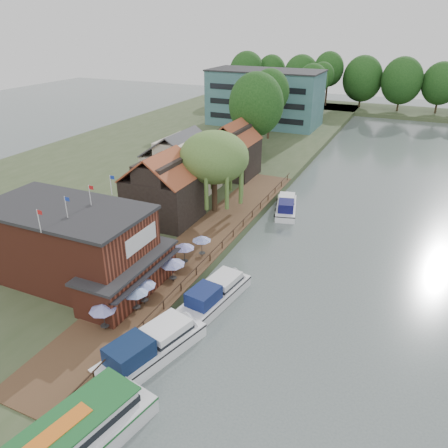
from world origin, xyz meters
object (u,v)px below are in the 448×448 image
at_px(umbrella_3, 173,270).
at_px(umbrella_4, 184,254).
at_px(cottage_a, 163,187).
at_px(umbrella_5, 202,246).
at_px(willow, 214,173).
at_px(pub, 86,247).
at_px(swan, 110,433).
at_px(hotel_block, 265,98).
at_px(umbrella_0, 104,317).
at_px(cottage_b, 182,162).
at_px(cruiser_0, 151,344).
at_px(cruiser_1, 215,291).
at_px(cottage_c, 233,149).
at_px(umbrella_1, 136,299).
at_px(cruiser_2, 286,204).
at_px(umbrella_2, 144,292).

distance_m(umbrella_3, umbrella_4, 3.26).
xyz_separation_m(cottage_a, umbrella_5, (8.49, -6.43, -2.96)).
xyz_separation_m(willow, umbrella_3, (3.68, -16.82, -3.93)).
bearing_deg(pub, swan, -46.52).
distance_m(hotel_block, umbrella_0, 77.60).
height_order(cottage_b, willow, willow).
bearing_deg(pub, cruiser_0, -27.67).
distance_m(pub, cruiser_1, 12.50).
xyz_separation_m(cottage_c, umbrella_4, (6.64, -27.61, -2.96)).
bearing_deg(umbrella_5, willow, 109.23).
height_order(hotel_block, willow, hotel_block).
bearing_deg(umbrella_1, umbrella_3, 84.85).
distance_m(cottage_b, umbrella_5, 20.26).
relative_size(hotel_block, umbrella_4, 10.69).
bearing_deg(umbrella_3, hotel_block, 102.62).
relative_size(cottage_b, umbrella_3, 3.99).
relative_size(umbrella_3, cruiser_0, 0.23).
relative_size(willow, umbrella_5, 4.39).
bearing_deg(cottage_b, umbrella_4, -60.24).
relative_size(cottage_c, umbrella_1, 3.58).
xyz_separation_m(cottage_a, cruiser_0, (11.27, -20.38, -3.96)).
distance_m(willow, cruiser_2, 11.03).
bearing_deg(pub, cruiser_2, 66.16).
relative_size(pub, willow, 1.92).
bearing_deg(cottage_c, umbrella_3, -76.89).
xyz_separation_m(cruiser_1, cruiser_2, (-0.19, 22.57, -0.10)).
height_order(pub, willow, willow).
relative_size(umbrella_1, cruiser_0, 0.23).
bearing_deg(umbrella_0, cruiser_2, 79.86).
relative_size(umbrella_1, cruiser_2, 0.26).
height_order(cottage_c, umbrella_4, cottage_c).
relative_size(pub, umbrella_5, 8.42).
distance_m(umbrella_0, swan, 9.50).
bearing_deg(umbrella_0, umbrella_5, 83.21).
bearing_deg(umbrella_1, umbrella_0, -105.46).
distance_m(pub, cruiser_2, 28.39).
bearing_deg(cottage_c, swan, -75.81).
bearing_deg(cruiser_0, umbrella_5, 116.59).
bearing_deg(umbrella_4, swan, -74.83).
xyz_separation_m(pub, cottage_b, (-4.00, 25.00, 0.60)).
height_order(cottage_a, umbrella_2, cottage_a).
xyz_separation_m(umbrella_4, cruiser_0, (3.63, -11.77, -1.00)).
xyz_separation_m(umbrella_1, umbrella_3, (0.47, 5.27, 0.00)).
bearing_deg(cruiser_2, umbrella_0, -114.56).
bearing_deg(swan, umbrella_4, 105.17).
bearing_deg(cruiser_1, cruiser_0, -90.25).
xyz_separation_m(hotel_block, cottage_c, (8.00, -37.00, -1.90)).
relative_size(pub, swan, 45.45).
xyz_separation_m(willow, cruiser_0, (6.77, -25.38, -4.92)).
distance_m(hotel_block, cruiser_0, 78.76).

